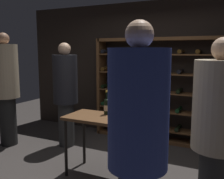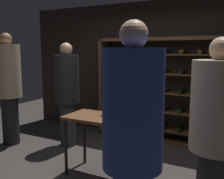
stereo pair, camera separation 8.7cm
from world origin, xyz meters
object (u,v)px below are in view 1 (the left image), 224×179
at_px(person_guest_khaki, 219,127).
at_px(wine_bottle_green_slim, 118,106).
at_px(wine_rack, 163,91).
at_px(person_guest_plum_blouse, 138,137).
at_px(tasting_table, 103,125).
at_px(person_host_in_suit, 65,90).
at_px(person_guest_blue_shirt, 6,84).
at_px(wine_bottle_black_capsule, 107,106).
at_px(wine_glass_stemmed_right, 114,114).

bearing_deg(person_guest_khaki, wine_bottle_green_slim, 42.68).
bearing_deg(wine_rack, person_guest_plum_blouse, -78.19).
height_order(tasting_table, wine_bottle_green_slim, wine_bottle_green_slim).
relative_size(wine_rack, person_host_in_suit, 1.45).
height_order(person_guest_khaki, wine_bottle_green_slim, person_guest_khaki).
relative_size(person_guest_blue_shirt, wine_bottle_black_capsule, 6.08).
xyz_separation_m(wine_rack, wine_bottle_black_capsule, (-0.36, -1.61, -0.02)).
distance_m(wine_rack, wine_glass_stemmed_right, 1.91).
distance_m(tasting_table, wine_bottle_black_capsule, 0.27).
xyz_separation_m(person_guest_plum_blouse, wine_bottle_black_capsule, (-0.98, 1.37, -0.11)).
bearing_deg(wine_glass_stemmed_right, wine_rack, 86.90).
xyz_separation_m(person_guest_blue_shirt, wine_bottle_black_capsule, (2.14, -0.16, -0.17)).
distance_m(tasting_table, person_host_in_suit, 1.42).
relative_size(person_guest_plum_blouse, person_guest_khaki, 1.05).
distance_m(wine_bottle_green_slim, wine_glass_stemmed_right, 0.36).
bearing_deg(person_guest_khaki, wine_bottle_black_capsule, 46.49).
distance_m(person_host_in_suit, person_guest_blue_shirt, 1.09).
bearing_deg(person_host_in_suit, wine_glass_stemmed_right, 40.95).
height_order(tasting_table, person_guest_plum_blouse, person_guest_plum_blouse).
distance_m(wine_bottle_black_capsule, wine_bottle_green_slim, 0.16).
bearing_deg(person_guest_plum_blouse, wine_bottle_green_slim, 6.32).
height_order(wine_bottle_green_slim, wine_glass_stemmed_right, wine_bottle_green_slim).
xyz_separation_m(person_guest_khaki, wine_bottle_green_slim, (-1.34, 0.60, -0.05)).
bearing_deg(tasting_table, person_host_in_suit, 147.42).
relative_size(person_guest_khaki, wine_bottle_black_capsule, 5.52).
relative_size(person_guest_plum_blouse, person_guest_blue_shirt, 0.95).
bearing_deg(tasting_table, wine_bottle_green_slim, 53.61).
bearing_deg(person_host_in_suit, person_guest_plum_blouse, 30.90).
distance_m(tasting_table, wine_bottle_green_slim, 0.33).
bearing_deg(wine_glass_stemmed_right, person_guest_khaki, -11.68).
bearing_deg(wine_glass_stemmed_right, person_guest_plum_blouse, -55.80).
bearing_deg(wine_bottle_green_slim, wine_glass_stemmed_right, -73.94).
bearing_deg(wine_glass_stemmed_right, tasting_table, 146.79).
distance_m(person_guest_khaki, person_guest_blue_shirt, 3.71).
bearing_deg(tasting_table, person_guest_khaki, -15.59).
bearing_deg(person_guest_plum_blouse, wine_rack, -12.14).
relative_size(wine_bottle_green_slim, wine_glass_stemmed_right, 2.50).
xyz_separation_m(tasting_table, person_guest_plum_blouse, (0.96, -1.22, 0.34)).
bearing_deg(person_guest_blue_shirt, wine_glass_stemmed_right, 21.15).
xyz_separation_m(person_guest_blue_shirt, wine_bottle_green_slim, (2.30, -0.12, -0.17)).
distance_m(person_guest_plum_blouse, person_guest_blue_shirt, 3.48).
bearing_deg(person_guest_blue_shirt, person_guest_plum_blouse, 5.98).
relative_size(person_guest_khaki, wine_glass_stemmed_right, 13.41).
bearing_deg(person_host_in_suit, person_guest_khaki, 49.99).
relative_size(person_guest_blue_shirt, wine_bottle_green_slim, 5.91).
relative_size(wine_rack, person_guest_khaki, 1.46).
bearing_deg(wine_bottle_black_capsule, person_guest_plum_blouse, -54.31).
height_order(wine_rack, person_host_in_suit, wine_rack).
bearing_deg(wine_rack, person_host_in_suit, -146.38).
distance_m(person_guest_plum_blouse, person_host_in_suit, 2.90).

